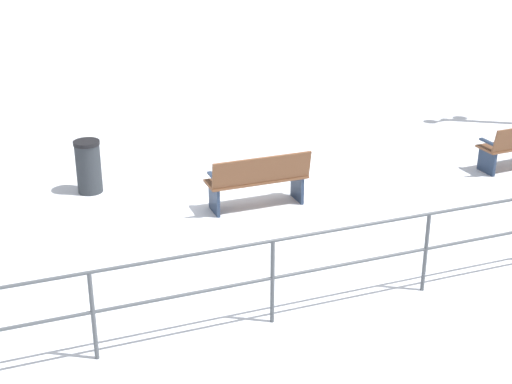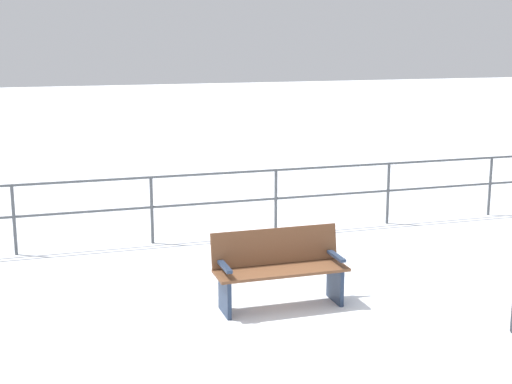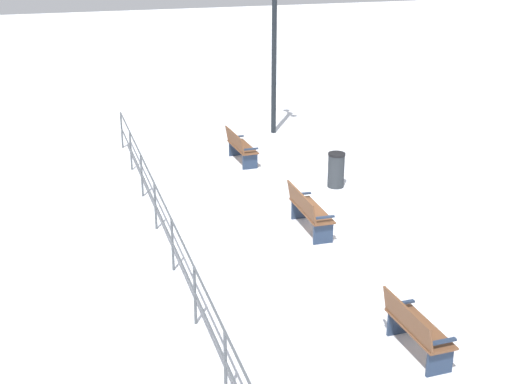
{
  "view_description": "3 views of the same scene",
  "coord_description": "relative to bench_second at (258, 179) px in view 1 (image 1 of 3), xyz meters",
  "views": [
    {
      "loc": [
        -10.13,
        3.88,
        4.83
      ],
      "look_at": [
        -1.79,
        0.71,
        1.07
      ],
      "focal_mm": 52.38,
      "sensor_mm": 36.0,
      "label": 1
    },
    {
      "loc": [
        7.87,
        -2.76,
        3.24
      ],
      "look_at": [
        -1.37,
        0.12,
        1.13
      ],
      "focal_mm": 50.93,
      "sensor_mm": 36.0,
      "label": 2
    },
    {
      "loc": [
        -5.21,
        -13.59,
        6.43
      ],
      "look_at": [
        -1.26,
        -0.21,
        1.11
      ],
      "focal_mm": 51.27,
      "sensor_mm": 36.0,
      "label": 3
    }
  ],
  "objects": [
    {
      "name": "ground_plane",
      "position": [
        0.03,
        -0.0,
        -0.49
      ],
      "size": [
        80.0,
        80.0,
        0.0
      ],
      "primitive_type": "plane",
      "color": "white",
      "rests_on": "ground"
    },
    {
      "name": "trash_bin",
      "position": [
        1.62,
        2.38,
        -0.04
      ],
      "size": [
        0.43,
        0.43,
        0.89
      ],
      "color": "#2D3338",
      "rests_on": "ground"
    },
    {
      "name": "waterfront_railing",
      "position": [
        -3.13,
        -0.0,
        0.24
      ],
      "size": [
        0.05,
        14.44,
        1.08
      ],
      "color": "#4C5156",
      "rests_on": "ground"
    },
    {
      "name": "bench_second",
      "position": [
        0.0,
        0.0,
        0.0
      ],
      "size": [
        0.55,
        1.61,
        0.92
      ],
      "rotation": [
        0.0,
        0.0,
        -0.0
      ],
      "color": "brown",
      "rests_on": "ground"
    }
  ]
}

